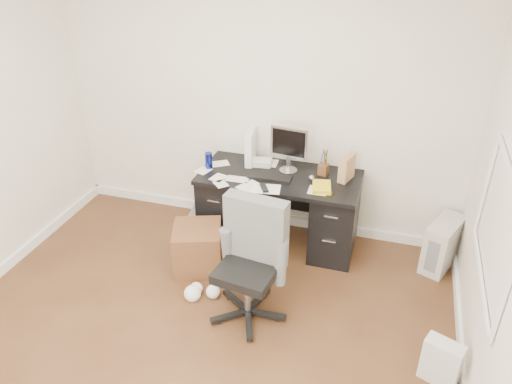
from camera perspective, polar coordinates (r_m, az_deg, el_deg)
ground at (r=3.98m, az=-8.32°, el=-18.04°), size 4.00×4.00×0.00m
room_shell at (r=2.99m, az=-9.80°, el=4.19°), size 4.02×4.02×2.71m
desk at (r=4.85m, az=2.62°, el=-1.75°), size 1.50×0.70×0.75m
loose_papers at (r=4.68m, az=0.18°, el=1.98°), size 1.10×0.60×0.00m
lcd_monitor at (r=4.66m, az=3.80°, el=4.87°), size 0.38×0.25×0.45m
keyboard at (r=4.62m, az=1.60°, el=1.72°), size 0.40×0.14×0.02m
computer_mouse at (r=4.59m, az=6.36°, el=1.60°), size 0.06×0.06×0.06m
travel_mug at (r=4.80m, az=-5.42°, el=3.61°), size 0.08×0.08×0.16m
white_binder at (r=4.86m, az=-0.61°, el=5.20°), size 0.17×0.30×0.33m
magazine_file at (r=4.62m, az=10.33°, el=2.73°), size 0.16×0.23×0.24m
pen_cup at (r=4.68m, az=7.76°, el=3.37°), size 0.12×0.12×0.25m
yellow_book at (r=4.47m, az=7.59°, el=0.56°), size 0.21×0.25×0.04m
paper_remote at (r=4.44m, az=1.17°, el=0.47°), size 0.28×0.24×0.02m
office_chair at (r=3.91m, az=-0.99°, el=-8.36°), size 0.65×0.65×1.03m
pc_tower at (r=4.92m, az=20.53°, el=-5.63°), size 0.38×0.52×0.48m
shopping_bag at (r=3.89m, az=20.41°, el=-17.75°), size 0.31×0.27×0.35m
wicker_basket at (r=4.64m, az=-6.67°, el=-6.35°), size 0.54×0.54×0.43m
desk_printer at (r=5.19m, az=-5.33°, el=-3.32°), size 0.42×0.36×0.23m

